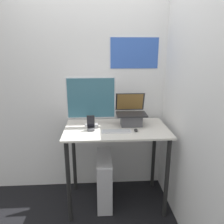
{
  "coord_description": "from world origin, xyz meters",
  "views": [
    {
      "loc": [
        -0.19,
        -1.89,
        1.75
      ],
      "look_at": [
        -0.05,
        0.33,
        1.11
      ],
      "focal_mm": 35.0,
      "sensor_mm": 36.0,
      "label": 1
    }
  ],
  "objects": [
    {
      "name": "computer_tower",
      "position": [
        -0.14,
        0.33,
        0.29
      ],
      "size": [
        0.16,
        0.5,
        0.59
      ],
      "color": "silver",
      "rests_on": "ground_plane"
    },
    {
      "name": "keyboard",
      "position": [
        -0.01,
        0.2,
        0.94
      ],
      "size": [
        0.3,
        0.1,
        0.02
      ],
      "color": "silver",
      "rests_on": "desk"
    },
    {
      "name": "wall_back",
      "position": [
        0.0,
        0.74,
        1.3
      ],
      "size": [
        6.0,
        0.06,
        2.6
      ],
      "color": "silver",
      "rests_on": "ground_plane"
    },
    {
      "name": "desk",
      "position": [
        0.0,
        0.33,
        0.77
      ],
      "size": [
        1.11,
        0.65,
        0.93
      ],
      "color": "beige",
      "rests_on": "ground_plane"
    },
    {
      "name": "mouse",
      "position": [
        0.19,
        0.2,
        0.94
      ],
      "size": [
        0.04,
        0.06,
        0.03
      ],
      "color": "#262626",
      "rests_on": "desk"
    },
    {
      "name": "cell_phone",
      "position": [
        -0.27,
        0.27,
        0.98
      ],
      "size": [
        0.08,
        0.08,
        0.17
      ],
      "color": "#4C4C51",
      "rests_on": "desk"
    },
    {
      "name": "monitor",
      "position": [
        -0.27,
        0.39,
        1.21
      ],
      "size": [
        0.52,
        0.15,
        0.54
      ],
      "color": "silver",
      "rests_on": "desk"
    },
    {
      "name": "wall_side_right",
      "position": [
        0.64,
        0.0,
        1.3
      ],
      "size": [
        0.05,
        6.0,
        2.6
      ],
      "color": "silver",
      "rests_on": "ground_plane"
    },
    {
      "name": "ground_plane",
      "position": [
        0.0,
        0.0,
        0.0
      ],
      "size": [
        12.0,
        12.0,
        0.0
      ],
      "primitive_type": "plane",
      "color": "black"
    },
    {
      "name": "laptop",
      "position": [
        0.17,
        0.41,
        1.03
      ],
      "size": [
        0.33,
        0.28,
        0.34
      ],
      "color": "#4C4C51",
      "rests_on": "desk"
    }
  ]
}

